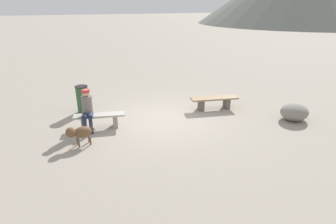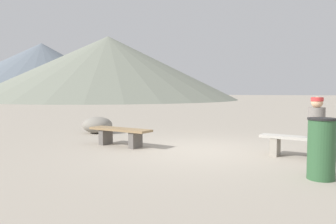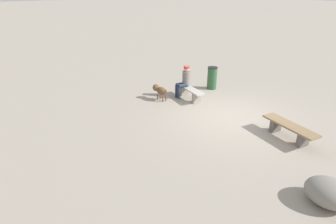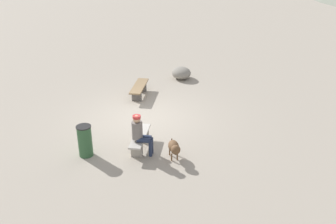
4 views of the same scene
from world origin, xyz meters
TOP-DOWN VIEW (x-y plane):
  - ground at (0.00, 0.00)m, footprint 210.00×210.00m
  - bench_left at (-2.06, -0.06)m, footprint 1.81×0.86m
  - bench_right at (2.15, -0.17)m, footprint 1.61×0.74m
  - seated_person at (2.49, -0.17)m, footprint 0.42×0.63m
  - dog at (2.89, 0.79)m, footprint 0.80×0.35m
  - trash_bin at (2.39, -1.80)m, footprint 0.44×0.44m
  - boulder at (-3.94, 1.94)m, footprint 1.15×1.05m

SIDE VIEW (x-z plane):
  - ground at x=0.00m, z-range -0.06..0.00m
  - boulder at x=-3.94m, z-range 0.00..0.55m
  - bench_right at x=2.15m, z-range 0.07..0.52m
  - bench_left at x=-2.06m, z-range 0.08..0.54m
  - dog at x=2.89m, z-range 0.11..0.70m
  - trash_bin at x=2.39m, z-range 0.00..0.98m
  - seated_person at x=2.49m, z-range 0.10..1.39m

